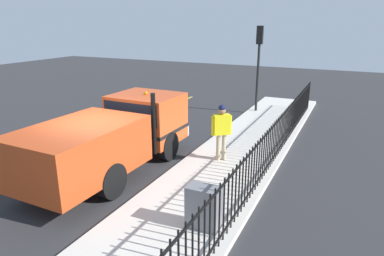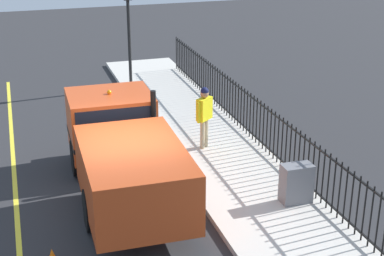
{
  "view_description": "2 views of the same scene",
  "coord_description": "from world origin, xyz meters",
  "px_view_note": "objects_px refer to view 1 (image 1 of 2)",
  "views": [
    {
      "loc": [
        6.38,
        -7.25,
        4.45
      ],
      "look_at": [
        2.11,
        1.69,
        1.38
      ],
      "focal_mm": 32.3,
      "sensor_mm": 36.0,
      "label": 1
    },
    {
      "loc": [
        -2.27,
        -12.17,
        6.85
      ],
      "look_at": [
        1.82,
        0.8,
        1.51
      ],
      "focal_mm": 54.29,
      "sensor_mm": 36.0,
      "label": 2
    }
  ],
  "objects_px": {
    "worker_standing": "(222,127)",
    "traffic_light_near": "(259,52)",
    "work_truck": "(117,132)",
    "utility_cabinet": "(204,207)"
  },
  "relations": [
    {
      "from": "worker_standing",
      "to": "traffic_light_near",
      "type": "distance_m",
      "value": 7.1
    },
    {
      "from": "worker_standing",
      "to": "work_truck",
      "type": "bearing_deg",
      "value": -5.41
    },
    {
      "from": "worker_standing",
      "to": "utility_cabinet",
      "type": "bearing_deg",
      "value": 67.45
    },
    {
      "from": "work_truck",
      "to": "utility_cabinet",
      "type": "distance_m",
      "value": 4.31
    },
    {
      "from": "utility_cabinet",
      "to": "traffic_light_near",
      "type": "bearing_deg",
      "value": 99.48
    },
    {
      "from": "work_truck",
      "to": "utility_cabinet",
      "type": "xyz_separation_m",
      "value": [
        3.77,
        -2.0,
        -0.59
      ]
    },
    {
      "from": "traffic_light_near",
      "to": "utility_cabinet",
      "type": "distance_m",
      "value": 11.0
    },
    {
      "from": "worker_standing",
      "to": "traffic_light_near",
      "type": "bearing_deg",
      "value": -121.93
    },
    {
      "from": "utility_cabinet",
      "to": "work_truck",
      "type": "bearing_deg",
      "value": 152.03
    },
    {
      "from": "traffic_light_near",
      "to": "utility_cabinet",
      "type": "relative_size",
      "value": 4.3
    }
  ]
}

